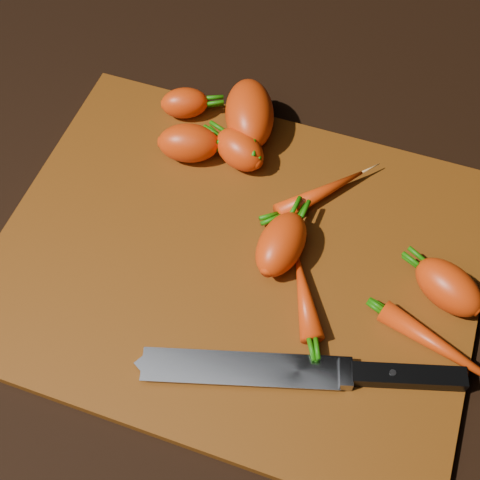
% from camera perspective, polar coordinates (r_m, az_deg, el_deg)
% --- Properties ---
extents(ground, '(2.00, 2.00, 0.01)m').
position_cam_1_polar(ground, '(0.72, -0.26, -2.13)').
color(ground, black).
extents(cutting_board, '(0.50, 0.40, 0.01)m').
position_cam_1_polar(cutting_board, '(0.71, -0.27, -1.69)').
color(cutting_board, '#6A340C').
rests_on(cutting_board, ground).
extents(carrot_0, '(0.08, 0.06, 0.04)m').
position_cam_1_polar(carrot_0, '(0.76, -4.40, 8.24)').
color(carrot_0, red).
rests_on(carrot_0, cutting_board).
extents(carrot_1, '(0.08, 0.07, 0.04)m').
position_cam_1_polar(carrot_1, '(0.76, -0.02, 7.73)').
color(carrot_1, red).
rests_on(carrot_1, cutting_board).
extents(carrot_2, '(0.09, 0.11, 0.06)m').
position_cam_1_polar(carrot_2, '(0.78, 0.81, 10.70)').
color(carrot_2, red).
rests_on(carrot_2, cutting_board).
extents(carrot_3, '(0.05, 0.08, 0.05)m').
position_cam_1_polar(carrot_3, '(0.68, 3.54, -0.35)').
color(carrot_3, red).
rests_on(carrot_3, cutting_board).
extents(carrot_4, '(0.07, 0.06, 0.04)m').
position_cam_1_polar(carrot_4, '(0.81, -4.74, 11.57)').
color(carrot_4, red).
rests_on(carrot_4, cutting_board).
extents(carrot_5, '(0.09, 0.07, 0.04)m').
position_cam_1_polar(carrot_5, '(0.69, 17.37, -3.85)').
color(carrot_5, red).
rests_on(carrot_5, cutting_board).
extents(carrot_6, '(0.09, 0.10, 0.02)m').
position_cam_1_polar(carrot_6, '(0.74, 6.93, 4.01)').
color(carrot_6, red).
rests_on(carrot_6, cutting_board).
extents(carrot_7, '(0.13, 0.06, 0.02)m').
position_cam_1_polar(carrot_7, '(0.67, 16.88, -8.81)').
color(carrot_7, red).
rests_on(carrot_7, cutting_board).
extents(carrot_8, '(0.06, 0.09, 0.02)m').
position_cam_1_polar(carrot_8, '(0.67, 5.52, -4.83)').
color(carrot_8, red).
rests_on(carrot_8, cutting_board).
extents(knife, '(0.30, 0.11, 0.02)m').
position_cam_1_polar(knife, '(0.64, 1.70, -10.98)').
color(knife, gray).
rests_on(knife, cutting_board).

